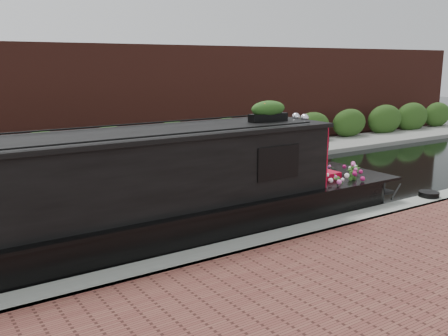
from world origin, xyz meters
TOP-DOWN VIEW (x-y plane):
  - ground at (0.00, 0.00)m, footprint 80.00×80.00m
  - near_bank_coping at (0.00, -3.30)m, footprint 40.00×0.60m
  - far_bank_path at (0.00, 4.20)m, footprint 40.00×2.40m
  - far_hedge at (0.00, 5.10)m, footprint 40.00×1.10m
  - far_brick_wall at (0.00, 7.20)m, footprint 40.00×1.00m
  - narrowboat at (-2.41, -1.92)m, footprint 11.94×2.14m
  - rope_fender at (3.99, -1.92)m, footprint 0.31×0.38m
  - coiled_mooring_rope at (4.70, -3.19)m, footprint 0.47×0.47m

SIDE VIEW (x-z plane):
  - ground at x=0.00m, z-range 0.00..0.00m
  - near_bank_coping at x=0.00m, z-range -0.25..0.25m
  - far_bank_path at x=0.00m, z-range -0.17..0.17m
  - far_hedge at x=0.00m, z-range -1.40..1.40m
  - far_brick_wall at x=0.00m, z-range -4.00..4.00m
  - rope_fender at x=3.99m, z-range 0.00..0.31m
  - coiled_mooring_rope at x=4.70m, z-range 0.25..0.37m
  - narrowboat at x=-2.41m, z-range -0.58..2.24m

